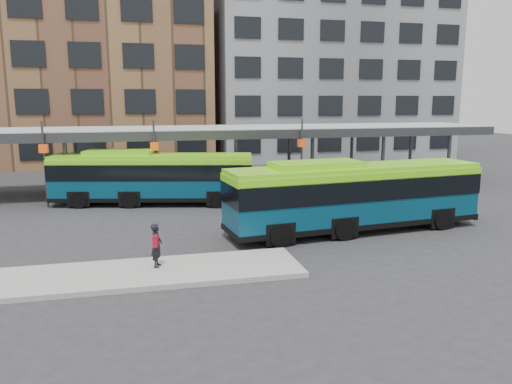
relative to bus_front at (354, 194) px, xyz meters
name	(u,v)px	position (x,y,z in m)	size (l,w,h in m)	color
ground	(239,244)	(-5.53, -0.83, -1.72)	(120.00, 120.00, 0.00)	#28282B
boarding_island	(97,277)	(-11.03, -3.83, -1.63)	(14.00, 3.00, 0.18)	gray
canopy	(198,132)	(-5.59, 12.04, 2.19)	(40.00, 6.53, 4.80)	#999B9E
building_brick	(67,45)	(-15.53, 31.17, 9.28)	(26.00, 14.00, 22.00)	brown
building_grey	(324,61)	(10.47, 31.17, 8.28)	(24.00, 14.00, 20.00)	slate
bus_front	(354,194)	(0.00, 0.00, 0.00)	(12.19, 3.88, 3.30)	#07374E
bus_rear	(152,176)	(-8.73, 8.35, -0.09)	(11.61, 4.87, 3.13)	#07374E
pedestrian	(157,245)	(-9.01, -3.49, -0.75)	(0.49, 0.65, 1.55)	black
bike_rack	(383,178)	(7.39, 11.23, -1.25)	(5.46, 1.47, 1.04)	slate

